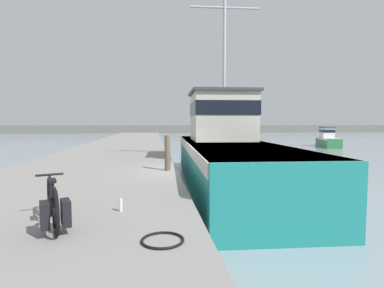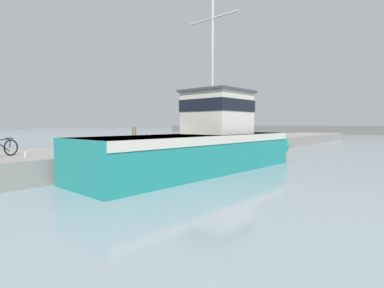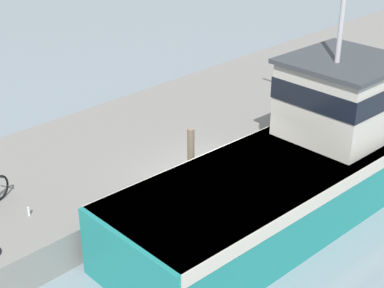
{
  "view_description": "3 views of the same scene",
  "coord_description": "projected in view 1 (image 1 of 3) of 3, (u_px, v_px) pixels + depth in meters",
  "views": [
    {
      "loc": [
        -1.47,
        -10.13,
        2.61
      ],
      "look_at": [
        -0.28,
        -0.97,
        1.95
      ],
      "focal_mm": 28.0,
      "sensor_mm": 36.0,
      "label": 1
    },
    {
      "loc": [
        10.53,
        -9.55,
        2.3
      ],
      "look_at": [
        0.46,
        2.7,
        1.26
      ],
      "focal_mm": 28.0,
      "sensor_mm": 36.0,
      "label": 2
    },
    {
      "loc": [
        9.42,
        -10.62,
        8.92
      ],
      "look_at": [
        -1.43,
        0.48,
        1.41
      ],
      "focal_mm": 55.0,
      "sensor_mm": 36.0,
      "label": 3
    }
  ],
  "objects": [
    {
      "name": "far_shoreline",
      "position": [
        270.0,
        129.0,
        81.41
      ],
      "size": [
        180.0,
        5.0,
        1.98
      ],
      "primitive_type": "cube",
      "color": "slate",
      "rests_on": "ground_plane"
    },
    {
      "name": "water_bottle_by_bike",
      "position": [
        121.0,
        205.0,
        5.47
      ],
      "size": [
        0.06,
        0.06,
        0.24
      ],
      "primitive_type": "cylinder",
      "color": "silver",
      "rests_on": "dock_pier"
    },
    {
      "name": "hose_coil",
      "position": [
        163.0,
        240.0,
        4.09
      ],
      "size": [
        0.6,
        0.6,
        0.04
      ],
      "primitive_type": "torus",
      "color": "black",
      "rests_on": "dock_pier"
    },
    {
      "name": "dock_pier",
      "position": [
        86.0,
        187.0,
        9.89
      ],
      "size": [
        6.04,
        80.0,
        0.99
      ],
      "primitive_type": "cube",
      "color": "gray",
      "rests_on": "ground_plane"
    },
    {
      "name": "ground_plane",
      "position": [
        196.0,
        198.0,
        10.4
      ],
      "size": [
        320.0,
        320.0,
        0.0
      ],
      "primitive_type": "plane",
      "color": "#84939E"
    },
    {
      "name": "fishing_boat_main",
      "position": [
        225.0,
        151.0,
        12.94
      ],
      "size": [
        3.96,
        14.67,
        8.75
      ],
      "rotation": [
        0.0,
        0.0,
        -0.05
      ],
      "color": "teal",
      "rests_on": "ground_plane"
    },
    {
      "name": "bicycle_touring",
      "position": [
        53.0,
        206.0,
        4.6
      ],
      "size": [
        0.82,
        1.66,
        0.75
      ],
      "rotation": [
        0.0,
        0.0,
        0.38
      ],
      "color": "black",
      "rests_on": "dock_pier"
    },
    {
      "name": "boat_green_anchored",
      "position": [
        327.0,
        139.0,
        32.79
      ],
      "size": [
        2.93,
        6.03,
        2.17
      ],
      "rotation": [
        0.0,
        0.0,
        -0.3
      ],
      "color": "#337F47",
      "rests_on": "ground_plane"
    },
    {
      "name": "mooring_post",
      "position": [
        168.0,
        153.0,
        10.15
      ],
      "size": [
        0.2,
        0.2,
        1.21
      ],
      "primitive_type": "cylinder",
      "color": "brown",
      "rests_on": "dock_pier"
    }
  ]
}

